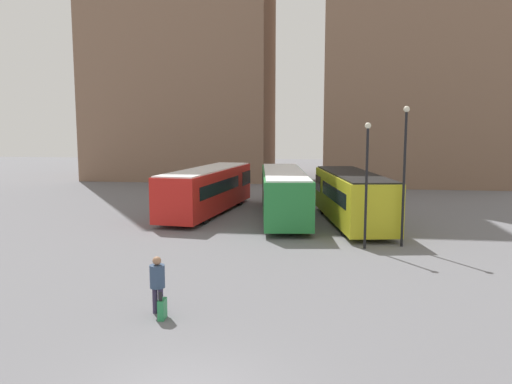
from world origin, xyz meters
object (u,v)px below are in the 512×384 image
traveler (157,280)px  bus_1 (283,192)px  lamp_post_1 (367,175)px  lamp_post_0 (404,166)px  bus_0 (208,189)px  suitcase (162,309)px  bus_2 (352,196)px

traveler → bus_1: bearing=-11.8°
bus_1 → lamp_post_1: 8.86m
lamp_post_0 → lamp_post_1: size_ratio=1.13×
bus_1 → bus_0: bearing=70.1°
bus_0 → traveler: size_ratio=6.93×
traveler → suitcase: bearing=-151.1°
bus_0 → lamp_post_1: (9.30, -8.64, 1.79)m
suitcase → traveler: bearing=28.9°
bus_0 → bus_1: bearing=-95.9°
bus_2 → bus_1: bearing=60.7°
lamp_post_0 → lamp_post_1: bearing=-160.2°
traveler → lamp_post_0: (8.56, 9.68, 2.73)m
bus_0 → bus_2: (9.04, -2.58, 0.02)m
bus_0 → traveler: bearing=-165.1°
bus_2 → lamp_post_0: (2.01, -5.43, 2.15)m
bus_0 → lamp_post_1: lamp_post_1 is taller
bus_0 → traveler: bus_0 is taller
bus_0 → suitcase: bus_0 is taller
traveler → suitcase: size_ratio=2.02×
bus_0 → suitcase: bearing=-164.5°
bus_2 → suitcase: bearing=148.5°
bus_1 → suitcase: (-2.20, -17.00, -1.30)m
bus_0 → traveler: (2.50, -17.69, -0.56)m
traveler → suitcase: 0.89m
bus_1 → lamp_post_1: lamp_post_1 is taller
bus_0 → suitcase: (2.77, -18.12, -1.29)m
traveler → lamp_post_1: 11.57m
traveler → lamp_post_0: lamp_post_0 is taller
bus_0 → suitcase: 18.38m
traveler → suitcase: (0.28, -0.44, -0.73)m
bus_2 → lamp_post_1: bearing=173.0°
bus_2 → traveler: 16.47m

